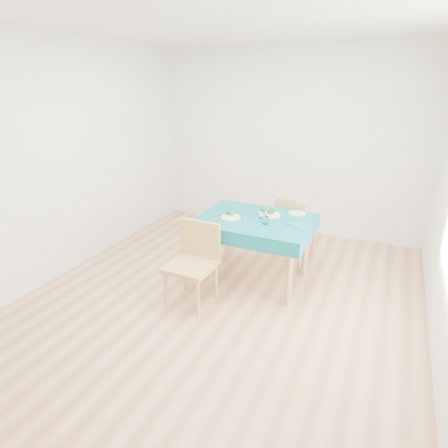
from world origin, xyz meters
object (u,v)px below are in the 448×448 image
at_px(table, 254,249).
at_px(chair_far, 297,220).
at_px(chair_near, 190,253).
at_px(bowl_far, 271,213).
at_px(side_plate, 297,213).
at_px(bowl_near, 231,215).

distance_m(table, chair_far, 0.83).
relative_size(chair_near, bowl_far, 5.21).
relative_size(table, side_plate, 6.23).
height_order(chair_near, side_plate, chair_near).
xyz_separation_m(table, chair_near, (-0.42, -0.75, 0.20)).
bearing_deg(side_plate, bowl_near, -144.91).
height_order(chair_near, bowl_far, chair_near).
distance_m(chair_far, bowl_far, 0.66).
bearing_deg(chair_far, chair_near, 80.45).
distance_m(chair_far, bowl_near, 1.05).
bearing_deg(side_plate, bowl_far, -144.34).
distance_m(table, bowl_far, 0.46).
relative_size(bowl_far, side_plate, 1.11).
height_order(chair_near, bowl_near, chair_near).
height_order(bowl_near, bowl_far, same).
relative_size(chair_near, chair_far, 1.10).
bearing_deg(table, chair_far, 68.58).
height_order(chair_far, side_plate, chair_far).
height_order(bowl_near, side_plate, bowl_near).
xyz_separation_m(bowl_near, side_plate, (0.64, 0.45, -0.03)).
relative_size(chair_near, side_plate, 5.80).
bearing_deg(bowl_near, side_plate, 35.09).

